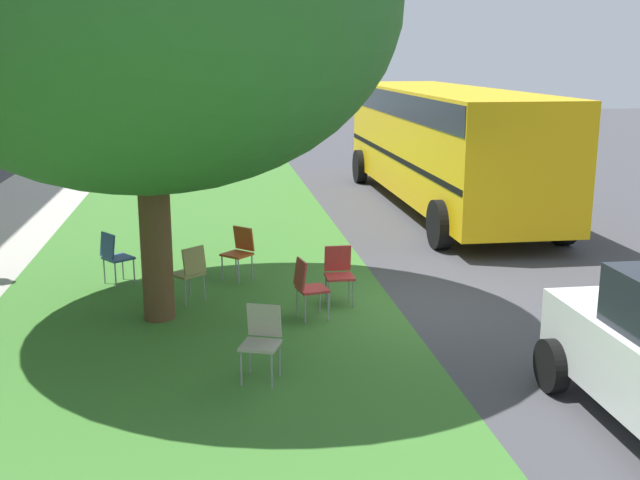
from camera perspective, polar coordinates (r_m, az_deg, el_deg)
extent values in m
plane|color=#424247|center=(11.61, 6.73, -4.93)|extent=(80.00, 80.00, 0.00)
cube|color=#3D752D|center=(11.25, -9.32, -5.62)|extent=(48.00, 6.00, 0.01)
cylinder|color=brown|center=(10.91, -12.14, 1.10)|extent=(0.44, 0.44, 2.73)
ellipsoid|color=#2D6B28|center=(10.68, -12.97, 16.92)|extent=(6.77, 6.77, 5.00)
cube|color=#C64C1E|center=(12.82, -6.19, -1.07)|extent=(0.58, 0.58, 0.04)
cube|color=#C64C1E|center=(12.89, -5.68, 0.12)|extent=(0.34, 0.35, 0.40)
cylinder|color=gray|center=(12.88, -7.27, -2.09)|extent=(0.02, 0.02, 0.42)
cylinder|color=gray|center=(12.64, -6.07, -2.36)|extent=(0.02, 0.02, 0.42)
cylinder|color=gray|center=(13.12, -6.25, -1.77)|extent=(0.02, 0.02, 0.42)
cylinder|color=gray|center=(12.89, -5.06, -2.03)|extent=(0.02, 0.02, 0.42)
cube|color=#B7332D|center=(11.48, 1.46, -2.75)|extent=(0.40, 0.42, 0.04)
cube|color=#B7332D|center=(11.59, 1.32, -1.36)|extent=(0.09, 0.40, 0.40)
cylinder|color=gray|center=(11.36, 0.69, -4.13)|extent=(0.02, 0.02, 0.42)
cylinder|color=gray|center=(11.42, 2.48, -4.05)|extent=(0.02, 0.02, 0.42)
cylinder|color=gray|center=(11.68, 0.44, -3.63)|extent=(0.02, 0.02, 0.42)
cylinder|color=gray|center=(11.74, 2.19, -3.55)|extent=(0.02, 0.02, 0.42)
cube|color=olive|center=(11.81, -9.83, -2.48)|extent=(0.58, 0.58, 0.04)
cube|color=olive|center=(11.61, -9.33, -1.51)|extent=(0.32, 0.36, 0.40)
cylinder|color=gray|center=(12.11, -9.63, -3.20)|extent=(0.02, 0.02, 0.42)
cylinder|color=gray|center=(11.90, -10.98, -3.56)|extent=(0.02, 0.02, 0.42)
cylinder|color=gray|center=(11.86, -8.60, -3.52)|extent=(0.02, 0.02, 0.42)
cylinder|color=gray|center=(11.64, -9.96, -3.90)|extent=(0.02, 0.02, 0.42)
cube|color=#ADA393|center=(8.87, -4.46, -7.80)|extent=(0.52, 0.53, 0.04)
cube|color=#ADA393|center=(8.95, -4.16, -5.96)|extent=(0.22, 0.40, 0.40)
cylinder|color=gray|center=(8.86, -5.88, -9.46)|extent=(0.02, 0.02, 0.42)
cylinder|color=gray|center=(8.76, -3.61, -9.69)|extent=(0.02, 0.02, 0.42)
cylinder|color=gray|center=(9.16, -5.23, -8.66)|extent=(0.02, 0.02, 0.42)
cylinder|color=gray|center=(9.06, -3.02, -8.86)|extent=(0.02, 0.02, 0.42)
cube|color=#B7332D|center=(10.89, -0.56, -3.66)|extent=(0.49, 0.47, 0.04)
cube|color=#B7332D|center=(10.77, -1.47, -2.53)|extent=(0.41, 0.16, 0.40)
cylinder|color=gray|center=(10.85, 0.60, -4.99)|extent=(0.02, 0.02, 0.42)
cylinder|color=gray|center=(11.17, -0.03, -4.44)|extent=(0.02, 0.02, 0.42)
cylinder|color=gray|center=(10.75, -1.11, -5.18)|extent=(0.02, 0.02, 0.42)
cylinder|color=gray|center=(11.07, -1.70, -4.61)|extent=(0.02, 0.02, 0.42)
cube|color=#335184|center=(12.96, -14.74, -1.30)|extent=(0.57, 0.57, 0.04)
cube|color=#335184|center=(12.81, -15.50, -0.40)|extent=(0.37, 0.30, 0.40)
cylinder|color=gray|center=(12.95, -13.63, -2.30)|extent=(0.02, 0.02, 0.42)
cylinder|color=gray|center=(13.25, -14.43, -1.98)|extent=(0.02, 0.02, 0.42)
cylinder|color=gray|center=(12.78, -14.94, -2.57)|extent=(0.02, 0.02, 0.42)
cylinder|color=gray|center=(13.09, -15.72, -2.25)|extent=(0.02, 0.02, 0.42)
cylinder|color=black|center=(9.04, 16.81, -8.91)|extent=(0.60, 0.18, 0.60)
cube|color=yellow|center=(18.95, 9.15, 7.25)|extent=(10.40, 2.44, 2.50)
cube|color=black|center=(18.99, 9.11, 6.20)|extent=(10.30, 2.46, 0.12)
cube|color=black|center=(18.88, 9.26, 9.97)|extent=(10.30, 2.46, 0.56)
cylinder|color=black|center=(22.64, 2.99, 5.48)|extent=(0.96, 0.28, 0.96)
cylinder|color=black|center=(23.26, 9.12, 5.55)|extent=(0.96, 0.28, 0.96)
cylinder|color=black|center=(14.99, 8.88, 1.15)|extent=(0.96, 0.28, 0.96)
cylinder|color=black|center=(15.91, 17.60, 1.39)|extent=(0.96, 0.28, 0.96)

